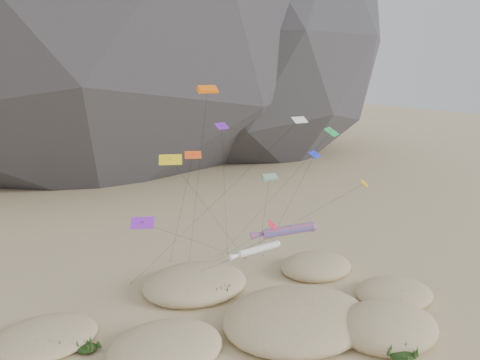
% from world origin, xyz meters
% --- Properties ---
extents(ground, '(500.00, 500.00, 0.00)m').
position_xyz_m(ground, '(0.00, 0.00, 0.00)').
color(ground, '#CCB789').
rests_on(ground, ground).
extents(dunes, '(51.59, 39.87, 4.02)m').
position_xyz_m(dunes, '(-1.19, 3.91, 0.74)').
color(dunes, '#CCB789').
rests_on(dunes, ground).
extents(dune_grass, '(42.00, 27.40, 1.45)m').
position_xyz_m(dune_grass, '(-1.42, 3.00, 0.81)').
color(dune_grass, black).
rests_on(dune_grass, ground).
extents(kite_stakes, '(21.04, 7.57, 0.30)m').
position_xyz_m(kite_stakes, '(1.15, 23.54, 0.15)').
color(kite_stakes, '#3F2D1E').
rests_on(kite_stakes, ground).
extents(rainbow_tube_kite, '(7.77, 18.94, 11.28)m').
position_xyz_m(rainbow_tube_kite, '(3.89, 6.63, 10.39)').
color(rainbow_tube_kite, '#FF401A').
rests_on(rainbow_tube_kite, ground).
extents(white_tube_kite, '(6.78, 14.99, 9.45)m').
position_xyz_m(white_tube_kite, '(-0.03, 6.57, 8.80)').
color(white_tube_kite, white).
rests_on(white_tube_kite, ground).
extents(orange_parafoil, '(3.44, 13.21, 26.87)m').
position_xyz_m(orange_parafoil, '(-2.59, 13.78, 26.04)').
color(orange_parafoil, '#E45D0C').
rests_on(orange_parafoil, ground).
extents(multi_parafoil, '(6.80, 13.00, 16.30)m').
position_xyz_m(multi_parafoil, '(4.24, 10.88, 15.68)').
color(multi_parafoil, '#D65C16').
rests_on(multi_parafoil, ground).
extents(delta_kites, '(32.82, 23.25, 22.37)m').
position_xyz_m(delta_kites, '(2.78, 11.22, 17.24)').
color(delta_kites, red).
rests_on(delta_kites, ground).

